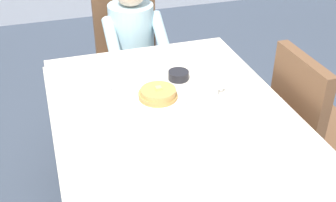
{
  "coord_description": "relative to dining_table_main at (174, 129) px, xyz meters",
  "views": [
    {
      "loc": [
        -0.53,
        -1.59,
        1.86
      ],
      "look_at": [
        -0.02,
        0.04,
        0.79
      ],
      "focal_mm": 46.03,
      "sensor_mm": 36.0,
      "label": 1
    }
  ],
  "objects": [
    {
      "name": "dining_table_main",
      "position": [
        0.0,
        0.0,
        0.0
      ],
      "size": [
        1.12,
        1.52,
        0.74
      ],
      "color": "silver",
      "rests_on": "ground"
    },
    {
      "name": "fork_left_of_plate",
      "position": [
        -0.23,
        0.11,
        0.09
      ],
      "size": [
        0.03,
        0.18,
        0.0
      ],
      "primitive_type": "cube",
      "rotation": [
        0.0,
        0.0,
        1.49
      ],
      "color": "silver",
      "rests_on": "dining_table_main"
    },
    {
      "name": "breakfast_stack",
      "position": [
        -0.04,
        0.13,
        0.13
      ],
      "size": [
        0.19,
        0.19,
        0.06
      ],
      "color": "tan",
      "rests_on": "plate_breakfast"
    },
    {
      "name": "chair_right_side",
      "position": [
        0.77,
        0.0,
        -0.12
      ],
      "size": [
        0.45,
        0.44,
        0.93
      ],
      "rotation": [
        0.0,
        0.0,
        -1.57
      ],
      "color": "brown",
      "rests_on": "ground"
    },
    {
      "name": "bowl_butter",
      "position": [
        0.12,
        0.31,
        0.11
      ],
      "size": [
        0.11,
        0.11,
        0.04
      ],
      "primitive_type": "cylinder",
      "color": "black",
      "rests_on": "dining_table_main"
    },
    {
      "name": "syrup_pitcher",
      "position": [
        -0.27,
        0.26,
        0.13
      ],
      "size": [
        0.08,
        0.08,
        0.07
      ],
      "color": "silver",
      "rests_on": "dining_table_main"
    },
    {
      "name": "knife_right_of_plate",
      "position": [
        0.15,
        0.11,
        0.09
      ],
      "size": [
        0.03,
        0.2,
        0.0
      ],
      "primitive_type": "cube",
      "rotation": [
        0.0,
        0.0,
        1.65
      ],
      "color": "silver",
      "rests_on": "dining_table_main"
    },
    {
      "name": "plate_breakfast",
      "position": [
        -0.04,
        0.13,
        0.1
      ],
      "size": [
        0.28,
        0.28,
        0.02
      ],
      "primitive_type": "cylinder",
      "color": "white",
      "rests_on": "dining_table_main"
    },
    {
      "name": "chair_diner",
      "position": [
        0.04,
        1.17,
        -0.12
      ],
      "size": [
        0.44,
        0.45,
        0.93
      ],
      "rotation": [
        0.0,
        0.0,
        3.14
      ],
      "color": "brown",
      "rests_on": "ground"
    },
    {
      "name": "napkin_folded",
      "position": [
        -0.31,
        -0.04,
        0.09
      ],
      "size": [
        0.17,
        0.13,
        0.01
      ],
      "primitive_type": "cube",
      "rotation": [
        0.0,
        0.0,
        -0.04
      ],
      "color": "white",
      "rests_on": "dining_table_main"
    },
    {
      "name": "cup_coffee",
      "position": [
        0.23,
        0.11,
        0.13
      ],
      "size": [
        0.11,
        0.08,
        0.08
      ],
      "color": "white",
      "rests_on": "dining_table_main"
    },
    {
      "name": "spoon_near_edge",
      "position": [
        -0.04,
        -0.19,
        0.09
      ],
      "size": [
        0.15,
        0.04,
        0.0
      ],
      "primitive_type": "cube",
      "rotation": [
        0.0,
        0.0,
        -0.19
      ],
      "color": "silver",
      "rests_on": "dining_table_main"
    },
    {
      "name": "diner_person",
      "position": [
        0.04,
        1.01,
        0.02
      ],
      "size": [
        0.4,
        0.43,
        1.12
      ],
      "rotation": [
        0.0,
        0.0,
        3.14
      ],
      "color": "silver",
      "rests_on": "ground"
    }
  ]
}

